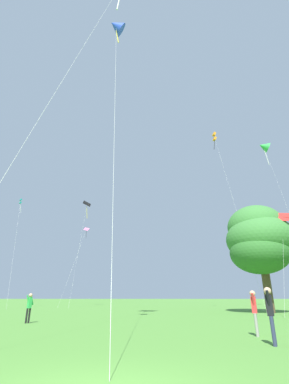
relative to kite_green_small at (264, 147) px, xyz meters
The scene contains 11 objects.
kite_green_small is the anchor object (origin of this frame).
kite_orange_box 13.51m from the kite_green_small, 143.81° to the right, with size 1.53×7.60×24.33m.
kite_blue_delta 38.13m from the kite_green_small, 127.22° to the right, with size 2.09×8.23×19.33m.
kite_black_large 33.66m from the kite_green_small, behind, with size 1.27×7.35×18.29m.
kite_pink_low 35.28m from the kite_green_small, behind, with size 2.63×5.94×13.23m.
kite_red_high 25.14m from the kite_green_small, 113.44° to the right, with size 4.28×5.14×9.66m.
kite_teal_box 42.72m from the kite_green_small, behind, with size 4.15×7.43×16.65m.
person_with_spool 43.05m from the kite_green_small, 117.55° to the right, with size 0.29×0.55×1.75m.
person_in_red_shirt 44.79m from the kite_green_small, 116.29° to the right, with size 0.33×0.56×1.81m.
person_child_small 45.21m from the kite_green_small, 137.89° to the right, with size 0.39×0.49×1.69m.
tree_left_oak 25.21m from the kite_green_small, 122.18° to the right, with size 7.09×7.09×10.97m.
Camera 1 is at (0.76, -5.16, 1.51)m, focal length 26.07 mm.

